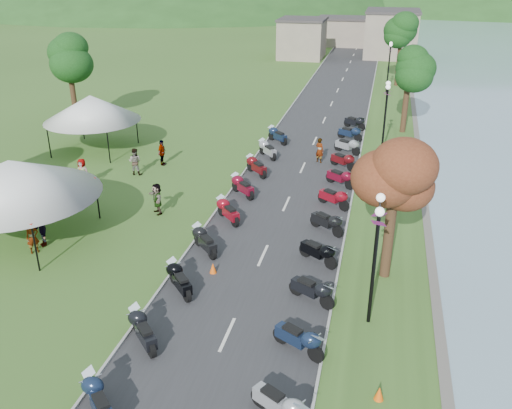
# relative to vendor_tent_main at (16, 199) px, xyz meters

# --- Properties ---
(road) EXTENTS (7.00, 120.00, 0.02)m
(road) POSITION_rel_vendor_tent_main_xyz_m (12.09, 18.83, -1.99)
(road) COLOR #323234
(road) RESTS_ON ground
(hills_backdrop) EXTENTS (360.00, 120.00, 76.00)m
(hills_backdrop) POSITION_rel_vendor_tent_main_xyz_m (12.09, 178.83, -2.00)
(hills_backdrop) COLOR #285621
(hills_backdrop) RESTS_ON ground
(far_building) EXTENTS (18.00, 16.00, 5.00)m
(far_building) POSITION_rel_vendor_tent_main_xyz_m (10.09, 63.83, 0.50)
(far_building) COLOR gray
(far_building) RESTS_ON ground
(moto_row_left) EXTENTS (2.60, 43.73, 1.10)m
(moto_row_left) POSITION_rel_vendor_tent_main_xyz_m (9.44, -2.92, -1.45)
(moto_row_left) COLOR #331411
(moto_row_left) RESTS_ON ground
(moto_row_right) EXTENTS (2.60, 43.35, 1.10)m
(moto_row_right) POSITION_rel_vendor_tent_main_xyz_m (14.69, 2.38, -1.45)
(moto_row_right) COLOR #331411
(moto_row_right) RESTS_ON ground
(vendor_tent_main) EXTENTS (5.49, 5.49, 4.00)m
(vendor_tent_main) POSITION_rel_vendor_tent_main_xyz_m (0.00, 0.00, 0.00)
(vendor_tent_main) COLOR white
(vendor_tent_main) RESTS_ON ground
(vendor_tent_side) EXTENTS (4.48, 4.48, 4.00)m
(vendor_tent_side) POSITION_rel_vendor_tent_main_xyz_m (-3.01, 13.02, 0.00)
(vendor_tent_side) COLOR white
(vendor_tent_side) RESTS_ON ground
(tree_lakeside) EXTENTS (2.70, 2.70, 7.49)m
(tree_lakeside) POSITION_rel_vendor_tent_main_xyz_m (17.62, 0.36, 1.75)
(tree_lakeside) COLOR #1B5019
(tree_lakeside) RESTS_ON ground
(pedestrian_a) EXTENTS (0.70, 0.70, 1.56)m
(pedestrian_a) POSITION_rel_vendor_tent_main_xyz_m (1.58, -1.33, -2.00)
(pedestrian_a) COLOR slate
(pedestrian_a) RESTS_ON ground
(pedestrian_b) EXTENTS (0.86, 0.50, 1.74)m
(pedestrian_b) POSITION_rel_vendor_tent_main_xyz_m (1.85, 9.21, -2.00)
(pedestrian_b) COLOR slate
(pedestrian_b) RESTS_ON ground
(pedestrian_c) EXTENTS (1.25, 1.11, 1.84)m
(pedestrian_c) POSITION_rel_vendor_tent_main_xyz_m (1.54, -0.64, -2.00)
(pedestrian_c) COLOR slate
(pedestrian_c) RESTS_ON ground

